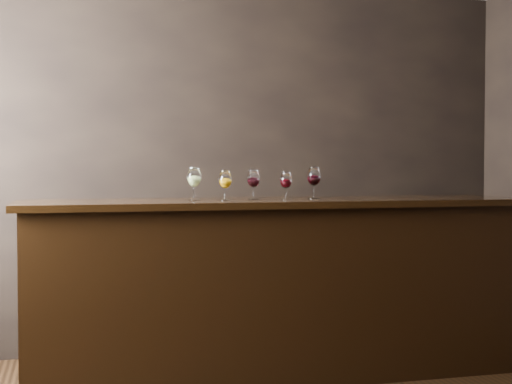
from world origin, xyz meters
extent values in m
cube|color=black|center=(0.00, 2.25, 1.40)|extent=(5.00, 0.02, 2.80)
cube|color=black|center=(0.41, 1.39, 0.57)|extent=(3.24, 0.71, 1.13)
cube|color=black|center=(0.41, 1.39, 1.15)|extent=(3.35, 0.79, 0.04)
cube|color=black|center=(0.21, 2.03, 0.43)|extent=(2.39, 0.40, 0.86)
cylinder|color=white|center=(-0.14, 1.43, 1.18)|extent=(0.08, 0.08, 0.00)
cylinder|color=white|center=(-0.14, 1.43, 1.22)|extent=(0.01, 0.01, 0.08)
ellipsoid|color=white|center=(-0.14, 1.43, 1.33)|extent=(0.09, 0.09, 0.13)
cylinder|color=white|center=(-0.14, 1.43, 1.38)|extent=(0.07, 0.07, 0.01)
ellipsoid|color=#B5C670|center=(-0.14, 1.43, 1.30)|extent=(0.07, 0.07, 0.06)
cylinder|color=white|center=(0.05, 1.36, 1.18)|extent=(0.07, 0.07, 0.00)
cylinder|color=white|center=(0.05, 1.36, 1.22)|extent=(0.01, 0.01, 0.07)
ellipsoid|color=white|center=(0.05, 1.36, 1.31)|extent=(0.08, 0.08, 0.12)
cylinder|color=white|center=(0.05, 1.36, 1.36)|extent=(0.06, 0.06, 0.01)
ellipsoid|color=#C48309|center=(0.05, 1.36, 1.29)|extent=(0.07, 0.07, 0.05)
cylinder|color=white|center=(0.25, 1.42, 1.18)|extent=(0.07, 0.07, 0.00)
cylinder|color=white|center=(0.25, 1.42, 1.22)|extent=(0.01, 0.01, 0.08)
ellipsoid|color=white|center=(0.25, 1.42, 1.31)|extent=(0.08, 0.08, 0.12)
cylinder|color=white|center=(0.25, 1.42, 1.37)|extent=(0.06, 0.06, 0.01)
ellipsoid|color=black|center=(0.25, 1.42, 1.30)|extent=(0.07, 0.07, 0.05)
cylinder|color=white|center=(0.46, 1.36, 1.18)|extent=(0.07, 0.07, 0.00)
cylinder|color=white|center=(0.46, 1.36, 1.21)|extent=(0.01, 0.01, 0.07)
ellipsoid|color=white|center=(0.46, 1.36, 1.30)|extent=(0.08, 0.08, 0.11)
cylinder|color=white|center=(0.46, 1.36, 1.35)|extent=(0.06, 0.06, 0.01)
ellipsoid|color=black|center=(0.46, 1.36, 1.29)|extent=(0.06, 0.06, 0.05)
cylinder|color=white|center=(0.68, 1.43, 1.18)|extent=(0.08, 0.08, 0.00)
cylinder|color=white|center=(0.68, 1.43, 1.22)|extent=(0.01, 0.01, 0.08)
ellipsoid|color=white|center=(0.68, 1.43, 1.33)|extent=(0.09, 0.09, 0.13)
cylinder|color=white|center=(0.68, 1.43, 1.39)|extent=(0.07, 0.07, 0.01)
ellipsoid|color=black|center=(0.68, 1.43, 1.31)|extent=(0.07, 0.07, 0.06)
camera|label=1|loc=(-0.93, -3.12, 1.39)|focal=50.00mm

